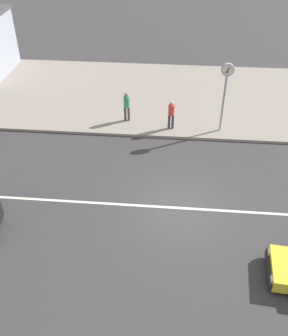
# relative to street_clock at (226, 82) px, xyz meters

# --- Properties ---
(ground_plane) EXTENTS (160.00, 160.00, 0.00)m
(ground_plane) POSITION_rel_street_clock_xyz_m (-2.00, -6.39, -2.98)
(ground_plane) COLOR #383535
(lane_centre_stripe) EXTENTS (50.40, 0.14, 0.01)m
(lane_centre_stripe) POSITION_rel_street_clock_xyz_m (-2.00, -6.39, -2.98)
(lane_centre_stripe) COLOR silver
(lane_centre_stripe) RESTS_ON ground
(kerb_strip) EXTENTS (68.00, 10.00, 0.15)m
(kerb_strip) POSITION_rel_street_clock_xyz_m (-2.00, 4.09, -2.90)
(kerb_strip) COLOR gray
(kerb_strip) RESTS_ON ground
(street_clock) EXTENTS (0.65, 0.22, 3.82)m
(street_clock) POSITION_rel_street_clock_xyz_m (0.00, 0.00, 0.00)
(street_clock) COLOR #9E9EA3
(street_clock) RESTS_ON kerb_strip
(pedestrian_mid_kerb) EXTENTS (0.34, 0.34, 1.71)m
(pedestrian_mid_kerb) POSITION_rel_street_clock_xyz_m (-5.21, 0.61, -1.83)
(pedestrian_mid_kerb) COLOR #4C4238
(pedestrian_mid_kerb) RESTS_ON kerb_strip
(pedestrian_by_shop) EXTENTS (0.34, 0.34, 1.65)m
(pedestrian_by_shop) POSITION_rel_street_clock_xyz_m (-2.70, -0.04, -1.87)
(pedestrian_by_shop) COLOR #333338
(pedestrian_by_shop) RESTS_ON kerb_strip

